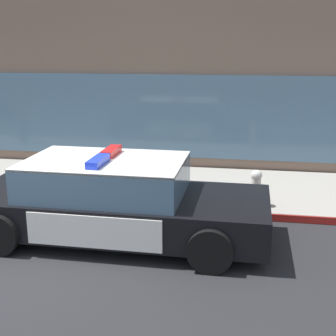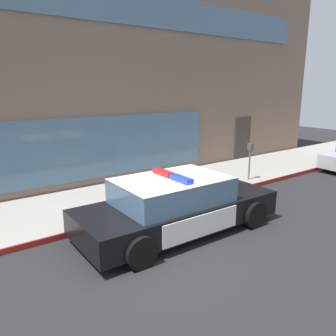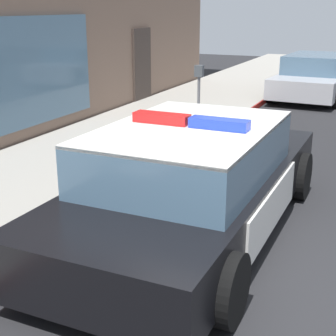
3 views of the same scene
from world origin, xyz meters
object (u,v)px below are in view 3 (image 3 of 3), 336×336
at_px(fire_hydrant, 155,136).
at_px(parking_meter, 199,85).
at_px(car_down_street, 316,76).
at_px(police_cruiser, 193,180).

height_order(fire_hydrant, parking_meter, parking_meter).
relative_size(car_down_street, parking_meter, 3.54).
distance_m(police_cruiser, fire_hydrant, 2.91).
height_order(police_cruiser, parking_meter, police_cruiser).
xyz_separation_m(police_cruiser, fire_hydrant, (2.39, 1.65, -0.18)).
xyz_separation_m(police_cruiser, parking_meter, (4.68, 1.70, 0.40)).
bearing_deg(car_down_street, fire_hydrant, 172.43).
distance_m(car_down_street, parking_meter, 6.08).
distance_m(fire_hydrant, parking_meter, 2.36).
relative_size(fire_hydrant, parking_meter, 0.54).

